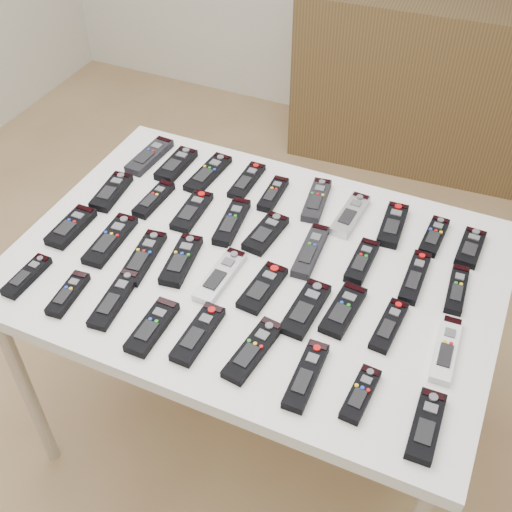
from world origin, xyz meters
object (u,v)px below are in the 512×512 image
at_px(remote_5, 316,200).
at_px(remote_26, 343,310).
at_px(remote_28, 446,349).
at_px(remote_9, 470,248).
at_px(remote_2, 208,173).
at_px(remote_18, 457,289).
at_px(remote_13, 232,222).
at_px(remote_25, 306,309).
at_px(remote_29, 27,276).
at_px(remote_17, 415,277).
at_px(remote_24, 263,288).
at_px(remote_19, 71,227).
at_px(remote_3, 247,181).
at_px(remote_4, 273,194).
at_px(remote_14, 266,233).
at_px(remote_37, 426,426).
at_px(remote_36, 360,394).
at_px(remote_23, 220,276).
at_px(remote_21, 143,257).
at_px(remote_11, 154,199).
at_px(remote_31, 115,299).
at_px(remote_27, 389,325).
at_px(remote_7, 393,225).
at_px(table, 256,277).
at_px(sideboard, 470,93).
at_px(remote_33, 198,334).
at_px(remote_22, 181,260).
at_px(remote_34, 253,350).
at_px(remote_0, 150,156).
at_px(remote_12, 192,211).
at_px(remote_30, 68,294).
at_px(remote_16, 362,261).
at_px(remote_6, 350,215).
at_px(remote_20, 110,240).
at_px(remote_15, 311,251).
at_px(remote_10, 111,192).
at_px(remote_8, 434,236).

relative_size(remote_5, remote_26, 1.10).
bearing_deg(remote_28, remote_9, 89.25).
height_order(remote_2, remote_18, remote_2).
relative_size(remote_2, remote_13, 1.03).
height_order(remote_25, remote_29, same).
height_order(remote_17, remote_24, remote_17).
xyz_separation_m(remote_17, remote_19, (-0.91, -0.20, 0.00)).
bearing_deg(remote_18, remote_3, 160.09).
height_order(remote_4, remote_26, remote_4).
distance_m(remote_14, remote_37, 0.68).
bearing_deg(remote_5, remote_36, -69.34).
distance_m(remote_2, remote_23, 0.44).
relative_size(remote_21, remote_29, 1.32).
height_order(remote_11, remote_31, remote_11).
xyz_separation_m(remote_9, remote_21, (-0.77, -0.39, 0.00)).
height_order(remote_5, remote_24, remote_5).
xyz_separation_m(remote_2, remote_27, (0.66, -0.36, 0.00)).
bearing_deg(remote_7, remote_24, -126.37).
height_order(table, remote_11, remote_11).
bearing_deg(remote_27, remote_26, -177.22).
xyz_separation_m(remote_7, remote_28, (0.23, -0.37, -0.00)).
bearing_deg(remote_31, sideboard, 69.21).
height_order(remote_17, remote_25, same).
bearing_deg(remote_33, remote_22, 128.96).
bearing_deg(remote_19, remote_7, 24.54).
bearing_deg(remote_34, remote_28, 31.57).
height_order(table, remote_29, remote_29).
height_order(remote_0, remote_17, remote_0).
bearing_deg(remote_4, remote_24, -73.01).
height_order(remote_12, remote_24, remote_12).
height_order(remote_30, remote_31, remote_30).
distance_m(remote_3, remote_16, 0.46).
bearing_deg(remote_23, remote_12, 135.90).
distance_m(table, remote_16, 0.28).
relative_size(remote_17, remote_18, 1.12).
height_order(remote_6, remote_13, same).
xyz_separation_m(sideboard, remote_20, (-0.69, -1.90, 0.37)).
bearing_deg(remote_15, remote_27, -35.76).
bearing_deg(remote_10, remote_15, -5.79).
relative_size(remote_26, remote_31, 0.88).
bearing_deg(table, sideboard, 80.45).
relative_size(remote_11, remote_25, 0.90).
bearing_deg(remote_9, remote_13, -163.29).
xyz_separation_m(remote_24, remote_30, (-0.43, -0.22, 0.00)).
bearing_deg(remote_13, remote_28, -24.31).
distance_m(sideboard, remote_11, 1.86).
bearing_deg(remote_30, remote_17, 22.85).
distance_m(remote_0, remote_8, 0.90).
bearing_deg(remote_19, remote_37, -11.95).
bearing_deg(remote_5, remote_11, -164.16).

